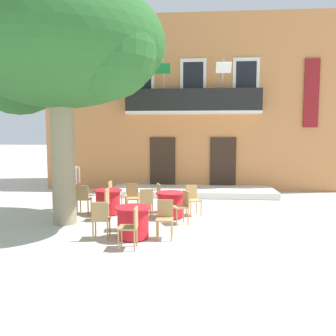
{
  "coord_description": "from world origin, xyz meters",
  "views": [
    {
      "loc": [
        -0.08,
        -10.18,
        2.5
      ],
      "look_at": [
        -1.02,
        1.73,
        1.3
      ],
      "focal_mm": 37.58,
      "sensor_mm": 36.0,
      "label": 1
    }
  ],
  "objects_px": {
    "cafe_chair_near_tree_0": "(132,196)",
    "cafe_chair_middle_1": "(165,216)",
    "cafe_table_middle": "(133,222)",
    "cafe_chair_front_3": "(183,205)",
    "cafe_chair_front_1": "(162,196)",
    "pedestrian_near_entrance": "(72,181)",
    "plane_tree": "(58,50)",
    "cafe_chair_middle_2": "(130,210)",
    "cafe_chair_front_0": "(193,198)",
    "cafe_chair_front_2": "(146,202)",
    "cafe_chair_middle_0": "(131,225)",
    "cafe_chair_near_tree_2": "(83,197)",
    "cafe_table_near_tree": "(108,202)",
    "cafe_chair_near_tree_1": "(113,193)",
    "cafe_chair_near_tree_3": "(103,202)",
    "cafe_chair_middle_3": "(101,217)",
    "cafe_table_front": "(171,205)"
  },
  "relations": [
    {
      "from": "cafe_chair_near_tree_3",
      "to": "cafe_chair_front_0",
      "type": "distance_m",
      "value": 2.68
    },
    {
      "from": "cafe_table_middle",
      "to": "cafe_chair_front_2",
      "type": "xyz_separation_m",
      "value": [
        0.05,
        1.82,
        0.14
      ]
    },
    {
      "from": "cafe_chair_middle_0",
      "to": "pedestrian_near_entrance",
      "type": "bearing_deg",
      "value": 125.13
    },
    {
      "from": "plane_tree",
      "to": "cafe_table_near_tree",
      "type": "bearing_deg",
      "value": 48.49
    },
    {
      "from": "plane_tree",
      "to": "cafe_chair_front_2",
      "type": "xyz_separation_m",
      "value": [
        2.26,
        0.53,
        -4.17
      ]
    },
    {
      "from": "cafe_chair_near_tree_1",
      "to": "cafe_chair_front_1",
      "type": "height_order",
      "value": "same"
    },
    {
      "from": "plane_tree",
      "to": "cafe_chair_near_tree_0",
      "type": "bearing_deg",
      "value": 38.67
    },
    {
      "from": "cafe_chair_middle_3",
      "to": "cafe_table_front",
      "type": "bearing_deg",
      "value": 56.89
    },
    {
      "from": "cafe_chair_front_3",
      "to": "cafe_chair_middle_0",
      "type": "bearing_deg",
      "value": -114.92
    },
    {
      "from": "plane_tree",
      "to": "cafe_chair_middle_2",
      "type": "bearing_deg",
      "value": -15.49
    },
    {
      "from": "cafe_chair_middle_0",
      "to": "cafe_chair_middle_1",
      "type": "height_order",
      "value": "same"
    },
    {
      "from": "cafe_chair_front_2",
      "to": "cafe_chair_front_3",
      "type": "distance_m",
      "value": 1.13
    },
    {
      "from": "cafe_chair_near_tree_0",
      "to": "pedestrian_near_entrance",
      "type": "height_order",
      "value": "pedestrian_near_entrance"
    },
    {
      "from": "cafe_chair_near_tree_0",
      "to": "cafe_chair_front_1",
      "type": "distance_m",
      "value": 0.93
    },
    {
      "from": "pedestrian_near_entrance",
      "to": "cafe_chair_front_1",
      "type": "bearing_deg",
      "value": -3.65
    },
    {
      "from": "cafe_chair_middle_1",
      "to": "cafe_chair_front_0",
      "type": "bearing_deg",
      "value": 75.33
    },
    {
      "from": "cafe_chair_near_tree_1",
      "to": "cafe_table_middle",
      "type": "xyz_separation_m",
      "value": [
        1.24,
        -3.17,
        -0.14
      ]
    },
    {
      "from": "cafe_chair_near_tree_0",
      "to": "cafe_chair_middle_1",
      "type": "bearing_deg",
      "value": -64.1
    },
    {
      "from": "cafe_table_near_tree",
      "to": "cafe_chair_middle_3",
      "type": "distance_m",
      "value": 2.62
    },
    {
      "from": "plane_tree",
      "to": "cafe_chair_near_tree_1",
      "type": "bearing_deg",
      "value": 62.57
    },
    {
      "from": "cafe_chair_middle_1",
      "to": "cafe_table_front",
      "type": "relative_size",
      "value": 1.05
    },
    {
      "from": "cafe_chair_front_0",
      "to": "cafe_chair_front_1",
      "type": "relative_size",
      "value": 1.0
    },
    {
      "from": "cafe_chair_middle_0",
      "to": "cafe_chair_middle_1",
      "type": "xyz_separation_m",
      "value": [
        0.66,
        0.83,
        0.0
      ]
    },
    {
      "from": "cafe_chair_near_tree_2",
      "to": "cafe_chair_front_2",
      "type": "height_order",
      "value": "same"
    },
    {
      "from": "cafe_table_near_tree",
      "to": "cafe_chair_middle_3",
      "type": "xyz_separation_m",
      "value": [
        0.48,
        -2.57,
        0.14
      ]
    },
    {
      "from": "cafe_chair_front_2",
      "to": "cafe_chair_middle_3",
      "type": "bearing_deg",
      "value": -111.73
    },
    {
      "from": "cafe_chair_middle_0",
      "to": "cafe_chair_middle_1",
      "type": "bearing_deg",
      "value": 51.73
    },
    {
      "from": "cafe_chair_front_0",
      "to": "cafe_chair_middle_1",
      "type": "bearing_deg",
      "value": -104.67
    },
    {
      "from": "cafe_chair_near_tree_2",
      "to": "pedestrian_near_entrance",
      "type": "bearing_deg",
      "value": 131.03
    },
    {
      "from": "cafe_chair_near_tree_1",
      "to": "cafe_chair_near_tree_2",
      "type": "height_order",
      "value": "same"
    },
    {
      "from": "cafe_table_near_tree",
      "to": "cafe_chair_near_tree_1",
      "type": "relative_size",
      "value": 0.95
    },
    {
      "from": "cafe_table_middle",
      "to": "cafe_chair_middle_2",
      "type": "bearing_deg",
      "value": 105.77
    },
    {
      "from": "cafe_chair_near_tree_1",
      "to": "cafe_chair_front_3",
      "type": "height_order",
      "value": "same"
    },
    {
      "from": "cafe_chair_near_tree_3",
      "to": "cafe_chair_middle_3",
      "type": "relative_size",
      "value": 1.0
    },
    {
      "from": "cafe_chair_near_tree_3",
      "to": "cafe_table_near_tree",
      "type": "bearing_deg",
      "value": 94.32
    },
    {
      "from": "cafe_table_near_tree",
      "to": "cafe_chair_middle_1",
      "type": "distance_m",
      "value": 3.05
    },
    {
      "from": "cafe_table_near_tree",
      "to": "cafe_chair_middle_0",
      "type": "height_order",
      "value": "cafe_chair_middle_0"
    },
    {
      "from": "cafe_table_middle",
      "to": "cafe_chair_middle_2",
      "type": "xyz_separation_m",
      "value": [
        -0.2,
        0.73,
        0.14
      ]
    },
    {
      "from": "cafe_chair_near_tree_3",
      "to": "cafe_table_middle",
      "type": "distance_m",
      "value": 2.03
    },
    {
      "from": "cafe_chair_near_tree_3",
      "to": "cafe_chair_front_3",
      "type": "xyz_separation_m",
      "value": [
        2.28,
        -0.2,
        0.0
      ]
    },
    {
      "from": "cafe_chair_front_1",
      "to": "cafe_chair_middle_1",
      "type": "bearing_deg",
      "value": -83.06
    },
    {
      "from": "cafe_table_middle",
      "to": "pedestrian_near_entrance",
      "type": "height_order",
      "value": "pedestrian_near_entrance"
    },
    {
      "from": "cafe_chair_middle_1",
      "to": "cafe_chair_front_1",
      "type": "bearing_deg",
      "value": 96.94
    },
    {
      "from": "cafe_chair_front_0",
      "to": "cafe_chair_front_3",
      "type": "height_order",
      "value": "same"
    },
    {
      "from": "cafe_table_near_tree",
      "to": "cafe_chair_middle_2",
      "type": "xyz_separation_m",
      "value": [
        1.01,
        -1.69,
        0.14
      ]
    },
    {
      "from": "cafe_table_near_tree",
      "to": "cafe_chair_middle_0",
      "type": "relative_size",
      "value": 0.95
    },
    {
      "from": "cafe_chair_front_1",
      "to": "cafe_chair_front_3",
      "type": "relative_size",
      "value": 1.0
    },
    {
      "from": "cafe_table_near_tree",
      "to": "pedestrian_near_entrance",
      "type": "height_order",
      "value": "pedestrian_near_entrance"
    },
    {
      "from": "plane_tree",
      "to": "cafe_chair_near_tree_1",
      "type": "xyz_separation_m",
      "value": [
        0.98,
        1.89,
        -4.17
      ]
    },
    {
      "from": "cafe_table_middle",
      "to": "cafe_chair_front_3",
      "type": "relative_size",
      "value": 0.95
    }
  ]
}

